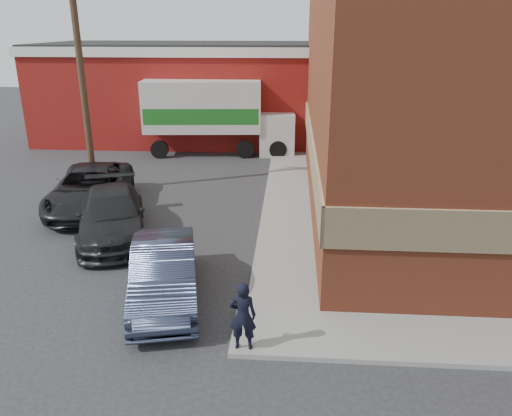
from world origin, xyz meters
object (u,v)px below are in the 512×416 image
(suv_b, at_px, (112,215))
(sedan, at_px, (164,273))
(warehouse, at_px, (182,91))
(utility_pole, at_px, (82,75))
(man, at_px, (243,316))
(suv_a, at_px, (90,188))
(brick_building, at_px, (505,80))
(box_truck, at_px, (217,112))

(suv_b, bearing_deg, sedan, -74.17)
(warehouse, xyz_separation_m, utility_pole, (-1.50, -11.00, 1.93))
(warehouse, height_order, man, warehouse)
(warehouse, distance_m, suv_a, 13.25)
(sedan, relative_size, suv_a, 0.79)
(brick_building, xyz_separation_m, suv_a, (-15.29, -2.07, -3.90))
(brick_building, bearing_deg, box_truck, 149.67)
(sedan, bearing_deg, suv_a, 111.90)
(utility_pole, relative_size, suv_b, 1.74)
(suv_a, distance_m, box_truck, 9.73)
(brick_building, distance_m, warehouse, 18.30)
(suv_b, bearing_deg, brick_building, -0.29)
(brick_building, xyz_separation_m, warehouse, (-14.50, 11.00, -1.87))
(utility_pole, distance_m, suv_b, 6.59)
(man, relative_size, suv_b, 0.30)
(warehouse, relative_size, sedan, 3.65)
(suv_a, relative_size, box_truck, 0.70)
(man, height_order, suv_b, man)
(sedan, height_order, suv_a, suv_a)
(sedan, bearing_deg, utility_pole, 108.45)
(utility_pole, xyz_separation_m, sedan, (5.12, -8.50, -4.01))
(suv_b, relative_size, box_truck, 0.64)
(warehouse, height_order, sedan, warehouse)
(man, bearing_deg, brick_building, -130.09)
(suv_b, bearing_deg, box_truck, 61.74)
(box_truck, bearing_deg, utility_pole, -126.46)
(brick_building, relative_size, utility_pole, 2.03)
(sedan, xyz_separation_m, box_truck, (-0.86, 15.36, 1.52))
(utility_pole, relative_size, sedan, 2.01)
(suv_b, distance_m, box_truck, 11.75)
(sedan, distance_m, box_truck, 15.46)
(brick_building, height_order, sedan, brick_building)
(suv_b, height_order, box_truck, box_truck)
(sedan, bearing_deg, man, -55.84)
(suv_a, bearing_deg, suv_b, -66.09)
(man, bearing_deg, utility_pole, -55.91)
(brick_building, relative_size, sedan, 4.08)
(utility_pole, bearing_deg, suv_b, -62.49)
(utility_pole, xyz_separation_m, suv_b, (2.42, -4.65, -4.00))
(box_truck, bearing_deg, warehouse, 119.08)
(warehouse, xyz_separation_m, suv_a, (-0.80, -13.07, -2.03))
(brick_building, distance_m, box_truck, 13.81)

